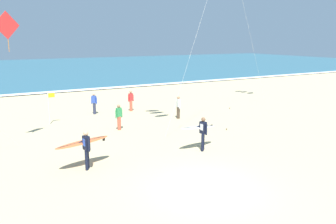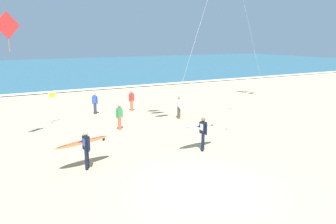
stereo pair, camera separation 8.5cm
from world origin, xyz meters
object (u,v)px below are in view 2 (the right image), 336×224
(bystander_blue_top, at_px, (95,103))
(lifeguard_flag, at_px, (50,105))
(surfer_lead, at_px, (84,145))
(surfer_trailing, at_px, (201,130))
(bystander_green_top, at_px, (119,117))
(bystander_red_top, at_px, (132,101))
(bystander_white_top, at_px, (179,107))
(kite_diamond_scarlet_far, at_px, (5,29))

(bystander_blue_top, distance_m, lifeguard_flag, 3.73)
(surfer_lead, relative_size, surfer_trailing, 1.14)
(bystander_green_top, bearing_deg, bystander_red_top, 59.77)
(bystander_white_top, bearing_deg, surfer_lead, -143.78)
(kite_diamond_scarlet_far, height_order, bystander_green_top, kite_diamond_scarlet_far)
(kite_diamond_scarlet_far, xyz_separation_m, bystander_white_top, (10.53, 1.41, -5.13))
(surfer_lead, height_order, surfer_trailing, same)
(bystander_red_top, bearing_deg, kite_diamond_scarlet_far, -148.36)
(bystander_red_top, distance_m, bystander_green_top, 5.47)
(surfer_lead, relative_size, bystander_red_top, 1.59)
(bystander_blue_top, bearing_deg, lifeguard_flag, -156.10)
(surfer_trailing, height_order, lifeguard_flag, lifeguard_flag)
(bystander_green_top, relative_size, lifeguard_flag, 0.76)
(kite_diamond_scarlet_far, distance_m, lifeguard_flag, 6.68)
(surfer_lead, height_order, bystander_green_top, surfer_lead)
(surfer_lead, relative_size, lifeguard_flag, 1.21)
(lifeguard_flag, bearing_deg, bystander_red_top, 11.00)
(bystander_blue_top, xyz_separation_m, bystander_white_top, (4.71, -4.20, 0.00))
(surfer_lead, bearing_deg, bystander_blue_top, 71.14)
(bystander_green_top, bearing_deg, surfer_trailing, -67.82)
(surfer_lead, xyz_separation_m, kite_diamond_scarlet_far, (-2.33, 4.60, 4.89))
(kite_diamond_scarlet_far, relative_size, bystander_red_top, 4.27)
(kite_diamond_scarlet_far, bearing_deg, surfer_trailing, -31.38)
(kite_diamond_scarlet_far, distance_m, bystander_red_top, 11.33)
(surfer_lead, relative_size, bystander_green_top, 1.59)
(surfer_trailing, relative_size, lifeguard_flag, 1.06)
(kite_diamond_scarlet_far, xyz_separation_m, lifeguard_flag, (2.43, 4.10, -4.68))
(bystander_green_top, bearing_deg, lifeguard_flag, 134.12)
(bystander_white_top, bearing_deg, surfer_trailing, -110.98)
(bystander_blue_top, relative_size, bystander_green_top, 1.00)
(bystander_blue_top, height_order, bystander_red_top, same)
(surfer_lead, height_order, bystander_blue_top, surfer_lead)
(bystander_green_top, height_order, bystander_white_top, same)
(surfer_lead, height_order, bystander_white_top, surfer_lead)
(bystander_green_top, bearing_deg, surfer_lead, -124.20)
(bystander_white_top, bearing_deg, bystander_green_top, -169.95)
(bystander_blue_top, bearing_deg, bystander_white_top, -41.69)
(lifeguard_flag, bearing_deg, kite_diamond_scarlet_far, -120.65)
(bystander_blue_top, height_order, bystander_green_top, same)
(bystander_green_top, xyz_separation_m, lifeguard_flag, (-3.42, 3.53, 0.45))
(surfer_lead, xyz_separation_m, bystander_red_top, (6.27, 9.90, -0.24))
(surfer_lead, relative_size, bystander_blue_top, 1.59)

